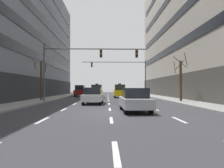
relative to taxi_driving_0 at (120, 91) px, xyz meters
The scene contains 35 objects.
ground_plane 19.57m from the taxi_driving_0, 95.38° to the right, with size 120.00×120.00×0.00m, color #38383D.
lane_stripe_l1_s3 23.07m from the taxi_driving_0, 103.04° to the right, with size 0.16×2.00×0.01m, color silver.
lane_stripe_l1_s4 18.24m from the taxi_driving_0, 106.59° to the right, with size 0.16×2.00×0.01m, color silver.
lane_stripe_l1_s5 13.54m from the taxi_driving_0, 112.66° to the right, with size 0.16×2.00×0.01m, color silver.
lane_stripe_l1_s6 9.15m from the taxi_driving_0, 124.89° to the right, with size 0.16×2.00×0.01m, color silver.
lane_stripe_l1_s7 5.84m from the taxi_driving_0, 154.72° to the right, with size 0.16×2.00×0.01m, color silver.
lane_stripe_l1_s8 5.88m from the taxi_driving_0, 153.92° to the left, with size 0.16×2.00×0.01m, color silver.
lane_stripe_l1_s9 9.22m from the taxi_driving_0, 124.57° to the left, with size 0.16×2.00×0.01m, color silver.
lane_stripe_l1_s10 13.62m from the taxi_driving_0, 112.51° to the left, with size 0.16×2.00×0.01m, color silver.
lane_stripe_l2_s2 27.54m from the taxi_driving_0, 93.82° to the right, with size 0.16×2.00×0.01m, color silver.
lane_stripe_l2_s3 22.55m from the taxi_driving_0, 94.66° to the right, with size 0.16×2.00×0.01m, color silver.
lane_stripe_l2_s4 17.58m from the taxi_driving_0, 95.99° to the right, with size 0.16×2.00×0.01m, color silver.
lane_stripe_l2_s5 12.63m from the taxi_driving_0, 98.37° to the right, with size 0.16×2.00×0.01m, color silver.
lane_stripe_l2_s6 7.75m from the taxi_driving_0, 103.81° to the right, with size 0.16×2.00×0.01m, color silver.
lane_stripe_l2_s7 3.23m from the taxi_driving_0, 126.73° to the right, with size 0.16×2.00×0.01m, color silver.
lane_stripe_l2_s8 3.30m from the taxi_driving_0, 125.76° to the left, with size 0.16×2.00×0.01m, color silver.
lane_stripe_l2_s9 7.83m from the taxi_driving_0, 103.65° to the left, with size 0.16×2.00×0.01m, color silver.
lane_stripe_l2_s10 12.72m from the taxi_driving_0, 98.31° to the left, with size 0.16×2.00×0.01m, color silver.
lane_stripe_l3_s3 22.53m from the taxi_driving_0, 86.09° to the right, with size 0.16×2.00×0.01m, color silver.
lane_stripe_l3_s4 17.55m from the taxi_driving_0, 84.98° to the right, with size 0.16×2.00×0.01m, color silver.
lane_stripe_l3_s5 12.59m from the taxi_driving_0, 82.98° to the right, with size 0.16×2.00×0.01m, color silver.
lane_stripe_l3_s6 7.68m from the taxi_driving_0, 78.37° to the right, with size 0.16×2.00×0.01m, color silver.
lane_stripe_l3_s7 3.07m from the taxi_driving_0, 58.01° to the right, with size 0.16×2.00×0.01m, color silver.
lane_stripe_l3_s8 3.15m from the taxi_driving_0, 58.91° to the left, with size 0.16×2.00×0.01m, color silver.
lane_stripe_l3_s9 7.77m from the taxi_driving_0, 78.50° to the left, with size 0.16×2.00×0.01m, color silver.
lane_stripe_l3_s10 12.68m from the taxi_driving_0, 83.03° to the left, with size 0.16×2.00×0.01m, color silver.
taxi_driving_0 is the anchor object (origin of this frame).
car_driving_1 8.48m from the taxi_driving_0, 144.75° to the left, with size 1.81×4.23×2.04m.
car_driving_2 12.94m from the taxi_driving_0, 105.17° to the right, with size 1.99×4.36×1.61m.
car_driving_3 19.04m from the taxi_driving_0, 90.58° to the right, with size 1.87×4.25×1.58m.
taxi_driving_4 3.68m from the taxi_driving_0, 168.61° to the right, with size 1.78×4.23×2.22m.
traffic_signal_0 11.61m from the taxi_driving_0, 115.91° to the right, with size 11.48×0.35×6.23m.
traffic_signal_1 7.30m from the taxi_driving_0, 76.11° to the left, with size 12.07×0.35×6.68m.
street_tree_1 12.04m from the taxi_driving_0, 59.31° to the right, with size 1.78×1.75×5.20m.
street_tree_2 12.99m from the taxi_driving_0, 139.48° to the right, with size 1.76×1.75×5.01m.
Camera 1 is at (-0.23, -13.09, 1.60)m, focal length 32.74 mm.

